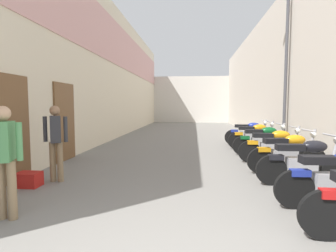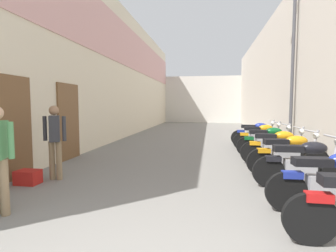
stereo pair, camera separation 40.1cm
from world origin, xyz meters
TOP-DOWN VIEW (x-y plane):
  - ground_plane at (0.00, 9.29)m, footprint 38.57×38.57m
  - building_left at (-3.58, 11.23)m, footprint 0.45×22.57m
  - building_right at (3.59, 11.28)m, footprint 0.45×22.57m
  - building_far_end at (0.00, 23.57)m, footprint 9.78×2.00m
  - motorcycle_third at (2.45, 3.77)m, footprint 1.85×0.58m
  - motorcycle_fourth at (2.45, 4.72)m, footprint 1.84×0.58m
  - motorcycle_fifth at (2.45, 5.77)m, footprint 1.85×0.58m
  - motorcycle_sixth at (2.45, 6.89)m, footprint 1.85×0.58m
  - motorcycle_seventh at (2.45, 8.04)m, footprint 1.85×0.58m
  - motorcycle_eighth at (2.45, 8.98)m, footprint 1.84×0.58m
  - pedestrian_by_doorway at (-2.27, 1.78)m, footprint 0.52×0.39m
  - pedestrian_mid_alley at (-2.53, 3.57)m, footprint 0.52×0.39m
  - plastic_crate at (-2.90, 3.18)m, footprint 0.44×0.32m
  - street_lamp at (3.16, 7.40)m, footprint 0.79×0.18m

SIDE VIEW (x-z plane):
  - ground_plane at x=0.00m, z-range 0.00..0.00m
  - plastic_crate at x=-2.90m, z-range 0.00..0.28m
  - motorcycle_third at x=2.45m, z-range -0.02..1.02m
  - motorcycle_fourth at x=2.45m, z-range -0.02..1.02m
  - motorcycle_fifth at x=2.45m, z-range -0.02..1.02m
  - motorcycle_sixth at x=2.45m, z-range -0.02..1.02m
  - motorcycle_seventh at x=2.45m, z-range -0.02..1.02m
  - motorcycle_eighth at x=2.45m, z-range -0.02..1.02m
  - pedestrian_by_doorway at x=-2.27m, z-range 0.13..1.70m
  - pedestrian_mid_alley at x=-2.53m, z-range 0.13..1.70m
  - building_far_end at x=0.00m, z-range 0.00..4.20m
  - building_right at x=3.59m, z-range 0.00..5.60m
  - street_lamp at x=3.16m, z-range 0.41..5.58m
  - building_left at x=-3.58m, z-range 0.03..6.26m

